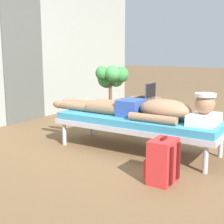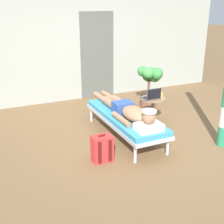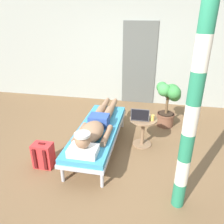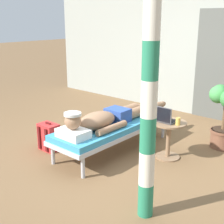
{
  "view_description": "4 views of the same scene",
  "coord_description": "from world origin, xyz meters",
  "views": [
    {
      "loc": [
        -3.49,
        -1.55,
        1.18
      ],
      "look_at": [
        -0.32,
        0.47,
        0.46
      ],
      "focal_mm": 51.48,
      "sensor_mm": 36.0,
      "label": 1
    },
    {
      "loc": [
        -2.46,
        -4.14,
        2.27
      ],
      "look_at": [
        -0.43,
        0.25,
        0.46
      ],
      "focal_mm": 47.96,
      "sensor_mm": 36.0,
      "label": 2
    },
    {
      "loc": [
        0.67,
        -3.0,
        2.2
      ],
      "look_at": [
        -0.02,
        0.44,
        0.61
      ],
      "focal_mm": 35.22,
      "sensor_mm": 36.0,
      "label": 3
    },
    {
      "loc": [
        2.6,
        -3.06,
        1.88
      ],
      "look_at": [
        -0.39,
        0.34,
        0.5
      ],
      "focal_mm": 50.08,
      "sensor_mm": 36.0,
      "label": 4
    }
  ],
  "objects": [
    {
      "name": "drink_glass",
      "position": [
        0.69,
        0.43,
        0.57
      ],
      "size": [
        0.06,
        0.06,
        0.1
      ],
      "primitive_type": "cylinder",
      "color": "gold",
      "rests_on": "side_table"
    },
    {
      "name": "potted_plant",
      "position": [
        0.98,
        1.31,
        0.59
      ],
      "size": [
        0.49,
        0.55,
        0.95
      ],
      "color": "brown",
      "rests_on": "ground"
    },
    {
      "name": "side_table",
      "position": [
        0.54,
        0.46,
        0.36
      ],
      "size": [
        0.48,
        0.48,
        0.52
      ],
      "color": "#8C6B4C",
      "rests_on": "ground"
    },
    {
      "name": "person_reclining",
      "position": [
        -0.21,
        0.06,
        0.52
      ],
      "size": [
        0.53,
        2.17,
        0.33
      ],
      "color": "white",
      "rests_on": "lounge_chair"
    },
    {
      "name": "lounge_chair",
      "position": [
        -0.21,
        0.17,
        0.35
      ],
      "size": [
        0.68,
        1.99,
        0.42
      ],
      "color": "#B7B7BC",
      "rests_on": "ground"
    },
    {
      "name": "backpack",
      "position": [
        -0.92,
        -0.46,
        0.2
      ],
      "size": [
        0.3,
        0.26,
        0.42
      ],
      "color": "red",
      "rests_on": "ground"
    },
    {
      "name": "laptop",
      "position": [
        0.48,
        0.41,
        0.58
      ],
      "size": [
        0.31,
        0.24,
        0.23
      ],
      "color": "#4C4C51",
      "rests_on": "side_table"
    },
    {
      "name": "house_door_panel",
      "position": [
        0.25,
        2.56,
        1.02
      ],
      "size": [
        0.84,
        0.03,
        2.04
      ],
      "primitive_type": "cube",
      "color": "#545651",
      "rests_on": "ground"
    },
    {
      "name": "ground_plane",
      "position": [
        0.0,
        0.0,
        0.0
      ],
      "size": [
        40.0,
        40.0,
        0.0
      ],
      "primitive_type": "plane",
      "color": "brown"
    }
  ]
}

